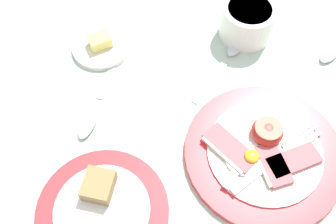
{
  "coord_description": "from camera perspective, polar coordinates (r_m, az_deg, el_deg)",
  "views": [
    {
      "loc": [
        -0.14,
        -0.23,
        0.58
      ],
      "look_at": [
        -0.06,
        0.1,
        0.02
      ],
      "focal_mm": 42.0,
      "sensor_mm": 36.0,
      "label": 1
    }
  ],
  "objects": [
    {
      "name": "teaspoon_near_cup",
      "position": [
        0.79,
        21.71,
        6.98
      ],
      "size": [
        0.17,
        0.12,
        0.01
      ],
      "rotation": [
        0.0,
        0.0,
        0.58
      ],
      "color": "silver",
      "rests_on": "ground_plane"
    },
    {
      "name": "butter_dish",
      "position": [
        0.77,
        -9.71,
        9.46
      ],
      "size": [
        0.11,
        0.11,
        0.03
      ],
      "color": "silver",
      "rests_on": "ground_plane"
    },
    {
      "name": "sugar_cup",
      "position": [
        0.78,
        11.41,
        12.83
      ],
      "size": [
        0.1,
        0.1,
        0.07
      ],
      "color": "white",
      "rests_on": "ground_plane"
    },
    {
      "name": "breakfast_plate",
      "position": [
        0.65,
        13.66,
        -5.59
      ],
      "size": [
        0.26,
        0.26,
        0.04
      ],
      "color": "red",
      "rests_on": "ground_plane"
    },
    {
      "name": "teaspoon_stray",
      "position": [
        0.69,
        -10.65,
        0.49
      ],
      "size": [
        0.11,
        0.18,
        0.01
      ],
      "rotation": [
        0.0,
        0.0,
        4.21
      ],
      "color": "silver",
      "rests_on": "ground_plane"
    },
    {
      "name": "teaspoon_by_saucer",
      "position": [
        0.76,
        9.11,
        8.36
      ],
      "size": [
        0.16,
        0.14,
        0.01
      ],
      "rotation": [
        0.0,
        0.0,
        0.74
      ],
      "color": "silver",
      "rests_on": "ground_plane"
    },
    {
      "name": "bread_plate",
      "position": [
        0.61,
        -9.53,
        -13.75
      ],
      "size": [
        0.2,
        0.2,
        0.04
      ],
      "color": "red",
      "rests_on": "ground_plane"
    },
    {
      "name": "ground_plane",
      "position": [
        0.64,
        7.63,
        -7.61
      ],
      "size": [
        3.0,
        3.0,
        0.0
      ],
      "primitive_type": "plane",
      "color": "#B7CCB7"
    }
  ]
}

